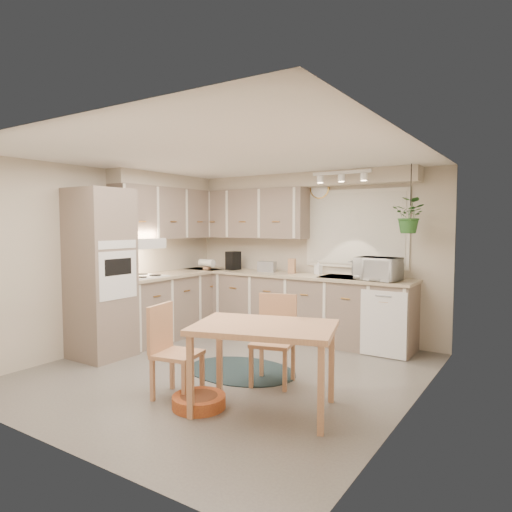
% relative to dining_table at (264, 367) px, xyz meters
% --- Properties ---
extents(floor, '(4.20, 4.20, 0.00)m').
position_rel_dining_table_xyz_m(floor, '(-0.91, 0.67, -0.39)').
color(floor, slate).
rests_on(floor, ground).
extents(ceiling, '(4.20, 4.20, 0.00)m').
position_rel_dining_table_xyz_m(ceiling, '(-0.91, 0.67, 2.01)').
color(ceiling, white).
rests_on(ceiling, wall_back).
extents(wall_back, '(4.00, 0.04, 2.40)m').
position_rel_dining_table_xyz_m(wall_back, '(-0.91, 2.77, 0.81)').
color(wall_back, beige).
rests_on(wall_back, floor).
extents(wall_front, '(4.00, 0.04, 2.40)m').
position_rel_dining_table_xyz_m(wall_front, '(-0.91, -1.43, 0.81)').
color(wall_front, beige).
rests_on(wall_front, floor).
extents(wall_left, '(0.04, 4.20, 2.40)m').
position_rel_dining_table_xyz_m(wall_left, '(-2.91, 0.67, 0.81)').
color(wall_left, beige).
rests_on(wall_left, floor).
extents(wall_right, '(0.04, 4.20, 2.40)m').
position_rel_dining_table_xyz_m(wall_right, '(1.09, 0.67, 0.81)').
color(wall_right, beige).
rests_on(wall_right, floor).
extents(base_cab_left, '(0.60, 1.85, 0.90)m').
position_rel_dining_table_xyz_m(base_cab_left, '(-2.61, 1.54, 0.06)').
color(base_cab_left, '#7D6C5E').
rests_on(base_cab_left, floor).
extents(base_cab_back, '(3.60, 0.60, 0.90)m').
position_rel_dining_table_xyz_m(base_cab_back, '(-1.11, 2.47, 0.06)').
color(base_cab_back, '#7D6C5E').
rests_on(base_cab_back, floor).
extents(counter_left, '(0.64, 1.89, 0.04)m').
position_rel_dining_table_xyz_m(counter_left, '(-2.60, 1.54, 0.53)').
color(counter_left, '#BCB089').
rests_on(counter_left, base_cab_left).
extents(counter_back, '(3.64, 0.64, 0.04)m').
position_rel_dining_table_xyz_m(counter_back, '(-1.11, 2.46, 0.53)').
color(counter_back, '#BCB089').
rests_on(counter_back, base_cab_back).
extents(oven_stack, '(0.65, 0.65, 2.10)m').
position_rel_dining_table_xyz_m(oven_stack, '(-2.58, 0.29, 0.66)').
color(oven_stack, '#7D6C5E').
rests_on(oven_stack, floor).
extents(wall_oven_face, '(0.02, 0.56, 0.58)m').
position_rel_dining_table_xyz_m(wall_oven_face, '(-2.26, 0.29, 0.66)').
color(wall_oven_face, white).
rests_on(wall_oven_face, oven_stack).
extents(upper_cab_left, '(0.35, 2.00, 0.75)m').
position_rel_dining_table_xyz_m(upper_cab_left, '(-2.73, 1.67, 1.44)').
color(upper_cab_left, '#7D6C5E').
rests_on(upper_cab_left, wall_left).
extents(upper_cab_back, '(2.00, 0.35, 0.75)m').
position_rel_dining_table_xyz_m(upper_cab_back, '(-1.91, 2.59, 1.44)').
color(upper_cab_back, '#7D6C5E').
rests_on(upper_cab_back, wall_back).
extents(soffit_left, '(0.30, 2.00, 0.20)m').
position_rel_dining_table_xyz_m(soffit_left, '(-2.76, 1.67, 1.91)').
color(soffit_left, beige).
rests_on(soffit_left, wall_left).
extents(soffit_back, '(3.60, 0.30, 0.20)m').
position_rel_dining_table_xyz_m(soffit_back, '(-1.11, 2.62, 1.91)').
color(soffit_back, beige).
rests_on(soffit_back, wall_back).
extents(cooktop, '(0.52, 0.58, 0.02)m').
position_rel_dining_table_xyz_m(cooktop, '(-2.59, 0.97, 0.56)').
color(cooktop, white).
rests_on(cooktop, counter_left).
extents(range_hood, '(0.40, 0.60, 0.14)m').
position_rel_dining_table_xyz_m(range_hood, '(-2.61, 0.97, 1.01)').
color(range_hood, white).
rests_on(range_hood, upper_cab_left).
extents(window_blinds, '(1.40, 0.02, 1.00)m').
position_rel_dining_table_xyz_m(window_blinds, '(-0.21, 2.74, 1.21)').
color(window_blinds, white).
rests_on(window_blinds, wall_back).
extents(window_frame, '(1.50, 0.02, 1.10)m').
position_rel_dining_table_xyz_m(window_frame, '(-0.21, 2.75, 1.21)').
color(window_frame, silver).
rests_on(window_frame, wall_back).
extents(sink, '(0.70, 0.48, 0.10)m').
position_rel_dining_table_xyz_m(sink, '(-0.21, 2.47, 0.51)').
color(sink, '#999BA0').
rests_on(sink, counter_back).
extents(dishwasher_front, '(0.58, 0.02, 0.83)m').
position_rel_dining_table_xyz_m(dishwasher_front, '(0.39, 2.16, 0.04)').
color(dishwasher_front, white).
rests_on(dishwasher_front, base_cab_back).
extents(track_light_bar, '(0.80, 0.04, 0.04)m').
position_rel_dining_table_xyz_m(track_light_bar, '(-0.21, 2.22, 1.94)').
color(track_light_bar, white).
rests_on(track_light_bar, ceiling).
extents(wall_clock, '(0.30, 0.03, 0.30)m').
position_rel_dining_table_xyz_m(wall_clock, '(-0.76, 2.74, 1.79)').
color(wall_clock, gold).
rests_on(wall_clock, wall_back).
extents(dining_table, '(1.42, 1.15, 0.78)m').
position_rel_dining_table_xyz_m(dining_table, '(0.00, 0.00, 0.00)').
color(dining_table, tan).
rests_on(dining_table, floor).
extents(chair_left, '(0.49, 0.49, 0.89)m').
position_rel_dining_table_xyz_m(chair_left, '(-0.86, -0.19, 0.06)').
color(chair_left, tan).
rests_on(chair_left, floor).
extents(chair_back, '(0.53, 0.53, 0.92)m').
position_rel_dining_table_xyz_m(chair_back, '(-0.28, 0.62, 0.07)').
color(chair_back, tan).
rests_on(chair_back, floor).
extents(braided_rug, '(1.33, 1.02, 0.01)m').
position_rel_dining_table_xyz_m(braided_rug, '(-0.79, 0.78, -0.38)').
color(braided_rug, black).
rests_on(braided_rug, floor).
extents(pet_bed, '(0.51, 0.51, 0.11)m').
position_rel_dining_table_xyz_m(pet_bed, '(-0.52, -0.28, -0.33)').
color(pet_bed, '#B45E24').
rests_on(pet_bed, floor).
extents(microwave, '(0.57, 0.36, 0.36)m').
position_rel_dining_table_xyz_m(microwave, '(0.25, 2.37, 0.73)').
color(microwave, white).
rests_on(microwave, counter_back).
extents(soap_bottle, '(0.13, 0.21, 0.09)m').
position_rel_dining_table_xyz_m(soap_bottle, '(-0.71, 2.62, 0.60)').
color(soap_bottle, white).
rests_on(soap_bottle, counter_back).
extents(hanging_plant, '(0.47, 0.50, 0.34)m').
position_rel_dining_table_xyz_m(hanging_plant, '(0.64, 2.37, 1.33)').
color(hanging_plant, '#2B6227').
rests_on(hanging_plant, ceiling).
extents(coffee_maker, '(0.20, 0.23, 0.29)m').
position_rel_dining_table_xyz_m(coffee_maker, '(-2.12, 2.47, 0.70)').
color(coffee_maker, black).
rests_on(coffee_maker, counter_back).
extents(toaster, '(0.28, 0.19, 0.16)m').
position_rel_dining_table_xyz_m(toaster, '(-1.51, 2.49, 0.63)').
color(toaster, '#999BA0').
rests_on(toaster, counter_back).
extents(knife_block, '(0.12, 0.12, 0.22)m').
position_rel_dining_table_xyz_m(knife_block, '(-1.09, 2.52, 0.66)').
color(knife_block, tan).
rests_on(knife_block, counter_back).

